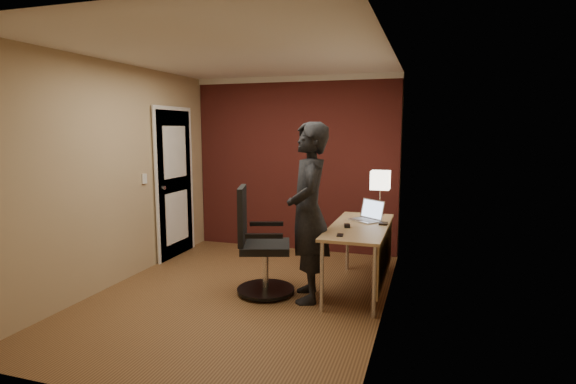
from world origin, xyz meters
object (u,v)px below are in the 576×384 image
object	(u,v)px
desk_lamp	(380,181)
laptop	(368,215)
phone	(340,235)
office_chair	(259,248)
desk	(366,237)
wallet	(383,224)
person	(308,212)
mouse	(347,226)

from	to	relation	value
desk_lamp	laptop	xyz separation A→B (m)	(-0.08, -0.37, -0.35)
phone	office_chair	bearing A→B (deg)	166.80
desk	office_chair	bearing A→B (deg)	-158.35
laptop	wallet	world-z (taller)	laptop
desk_lamp	person	distance (m)	1.24
mouse	person	distance (m)	0.48
desk	phone	bearing A→B (deg)	-109.03
mouse	phone	world-z (taller)	mouse
phone	mouse	bearing A→B (deg)	83.64
mouse	phone	bearing A→B (deg)	-103.02
desk_lamp	office_chair	xyz separation A→B (m)	(-1.14, -1.09, -0.64)
phone	person	xyz separation A→B (m)	(-0.36, 0.12, 0.18)
mouse	office_chair	distance (m)	0.97
desk	wallet	bearing A→B (deg)	34.70
desk	mouse	distance (m)	0.27
desk	desk_lamp	world-z (taller)	desk_lamp
desk	desk_lamp	xyz separation A→B (m)	(0.06, 0.66, 0.55)
mouse	person	xyz separation A→B (m)	(-0.35, -0.27, 0.17)
desk	laptop	distance (m)	0.35
desk	office_chair	world-z (taller)	office_chair
desk_lamp	person	size ratio (longest dim) A/B	0.29
desk	phone	world-z (taller)	phone
laptop	mouse	xyz separation A→B (m)	(-0.17, -0.43, -0.05)
phone	wallet	xyz separation A→B (m)	(0.35, 0.64, 0.01)
desk	laptop	size ratio (longest dim) A/B	3.58
laptop	mouse	bearing A→B (deg)	-111.22
phone	person	bearing A→B (deg)	154.00
laptop	mouse	size ratio (longest dim) A/B	4.19
desk_lamp	wallet	xyz separation A→B (m)	(0.10, -0.54, -0.41)
laptop	person	size ratio (longest dim) A/B	0.23
desk_lamp	person	world-z (taller)	person
wallet	person	xyz separation A→B (m)	(-0.70, -0.52, 0.18)
desk_lamp	laptop	world-z (taller)	desk_lamp
desk_lamp	person	xyz separation A→B (m)	(-0.60, -1.06, -0.23)
wallet	office_chair	world-z (taller)	office_chair
person	office_chair	bearing A→B (deg)	-105.56
mouse	wallet	xyz separation A→B (m)	(0.35, 0.25, -0.01)
mouse	desk	bearing A→B (deg)	22.95
mouse	office_chair	size ratio (longest dim) A/B	0.09
desk_lamp	mouse	distance (m)	0.92
laptop	phone	world-z (taller)	laptop
wallet	office_chair	bearing A→B (deg)	-156.43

